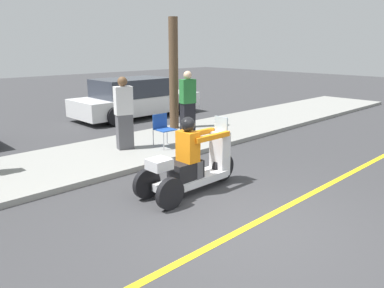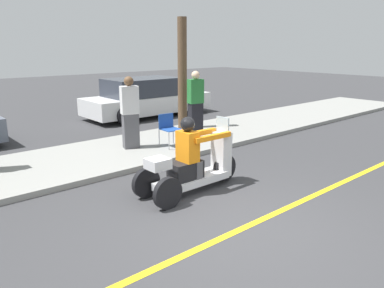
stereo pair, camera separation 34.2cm
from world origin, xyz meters
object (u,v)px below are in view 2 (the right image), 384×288
(motorcycle_trike, at_px, (192,165))
(folding_chair_set_back, at_px, (169,127))
(tree_trunk, at_px, (182,74))
(spectator_by_tree, at_px, (196,103))
(spectator_end_of_line, at_px, (130,114))
(parked_car_lot_left, at_px, (146,98))

(motorcycle_trike, height_order, folding_chair_set_back, motorcycle_trike)
(tree_trunk, bearing_deg, spectator_by_tree, -99.00)
(spectator_end_of_line, relative_size, folding_chair_set_back, 2.18)
(spectator_by_tree, height_order, spectator_end_of_line, spectator_by_tree)
(motorcycle_trike, bearing_deg, parked_car_lot_left, 62.12)
(spectator_end_of_line, bearing_deg, spectator_by_tree, 5.53)
(spectator_by_tree, relative_size, folding_chair_set_back, 2.20)
(motorcycle_trike, xyz_separation_m, folding_chair_set_back, (1.38, 2.53, 0.12))
(spectator_end_of_line, bearing_deg, folding_chair_set_back, -29.72)
(spectator_by_tree, relative_size, parked_car_lot_left, 0.37)
(motorcycle_trike, relative_size, folding_chair_set_back, 2.68)
(spectator_by_tree, distance_m, folding_chair_set_back, 1.72)
(spectator_end_of_line, height_order, tree_trunk, tree_trunk)
(motorcycle_trike, distance_m, folding_chair_set_back, 2.88)
(motorcycle_trike, xyz_separation_m, parked_car_lot_left, (3.67, 6.93, 0.18))
(folding_chair_set_back, bearing_deg, tree_trunk, 41.42)
(motorcycle_trike, bearing_deg, spectator_end_of_line, 79.66)
(spectator_end_of_line, xyz_separation_m, folding_chair_set_back, (0.84, -0.48, -0.36))
(folding_chair_set_back, relative_size, tree_trunk, 0.25)
(parked_car_lot_left, bearing_deg, tree_trunk, -102.21)
(spectator_end_of_line, bearing_deg, motorcycle_trike, -100.34)
(spectator_end_of_line, xyz_separation_m, tree_trunk, (2.48, 0.97, 0.80))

